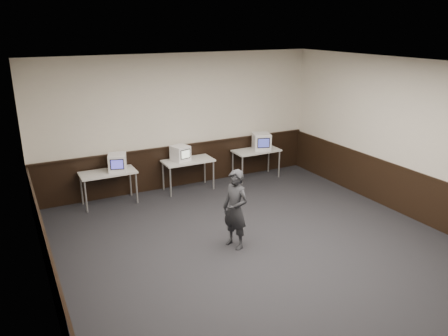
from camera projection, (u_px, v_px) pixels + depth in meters
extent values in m
plane|color=black|center=(270.00, 256.00, 7.56)|extent=(8.00, 8.00, 0.00)
plane|color=white|center=(277.00, 68.00, 6.55)|extent=(8.00, 8.00, 0.00)
plane|color=beige|center=(181.00, 122.00, 10.43)|extent=(7.00, 0.00, 7.00)
plane|color=beige|center=(42.00, 209.00, 5.53)|extent=(0.00, 8.00, 8.00)
plane|color=beige|center=(422.00, 143.00, 8.58)|extent=(0.00, 8.00, 8.00)
cube|color=black|center=(182.00, 166.00, 10.76)|extent=(6.98, 0.04, 1.00)
cube|color=black|center=(54.00, 283.00, 5.89)|extent=(0.04, 7.98, 1.00)
cube|color=black|center=(414.00, 195.00, 8.92)|extent=(0.04, 7.98, 1.00)
cube|color=black|center=(182.00, 145.00, 10.58)|extent=(6.98, 0.06, 0.04)
cube|color=beige|center=(108.00, 173.00, 9.54)|extent=(1.20, 0.60, 0.04)
cylinder|color=#999999|center=(86.00, 197.00, 9.21)|extent=(0.04, 0.04, 0.71)
cylinder|color=#999999|center=(137.00, 188.00, 9.69)|extent=(0.04, 0.04, 0.71)
cylinder|color=#999999|center=(82.00, 189.00, 9.63)|extent=(0.04, 0.04, 0.71)
cylinder|color=#999999|center=(130.00, 181.00, 10.11)|extent=(0.04, 0.04, 0.71)
cube|color=beige|center=(188.00, 161.00, 10.37)|extent=(1.20, 0.60, 0.04)
cylinder|color=#999999|center=(171.00, 182.00, 10.03)|extent=(0.04, 0.04, 0.71)
cylinder|color=#999999|center=(213.00, 175.00, 10.51)|extent=(0.04, 0.04, 0.71)
cylinder|color=#999999|center=(163.00, 176.00, 10.46)|extent=(0.04, 0.04, 0.71)
cylinder|color=#999999|center=(205.00, 169.00, 10.94)|extent=(0.04, 0.04, 0.71)
cube|color=beige|center=(256.00, 151.00, 11.19)|extent=(1.20, 0.60, 0.04)
cylinder|color=#999999|center=(242.00, 170.00, 10.86)|extent=(0.04, 0.04, 0.71)
cylinder|color=#999999|center=(279.00, 164.00, 11.34)|extent=(0.04, 0.04, 0.71)
cylinder|color=#999999|center=(233.00, 165.00, 11.28)|extent=(0.04, 0.04, 0.71)
cylinder|color=#999999|center=(269.00, 159.00, 11.76)|extent=(0.04, 0.04, 0.71)
cube|color=white|center=(117.00, 162.00, 9.54)|extent=(0.48, 0.50, 0.39)
cube|color=black|center=(117.00, 164.00, 9.35)|extent=(0.28, 0.10, 0.23)
cube|color=#3F3BB0|center=(117.00, 165.00, 9.34)|extent=(0.24, 0.07, 0.19)
cube|color=white|center=(180.00, 153.00, 10.26)|extent=(0.45, 0.47, 0.36)
cube|color=black|center=(185.00, 154.00, 10.12)|extent=(0.27, 0.09, 0.22)
cube|color=silver|center=(186.00, 154.00, 10.11)|extent=(0.23, 0.07, 0.18)
cube|color=white|center=(262.00, 141.00, 11.15)|extent=(0.55, 0.56, 0.43)
cube|color=black|center=(264.00, 143.00, 10.93)|extent=(0.31, 0.12, 0.26)
cube|color=#3D45B5|center=(264.00, 143.00, 10.92)|extent=(0.26, 0.09, 0.21)
imported|color=#25262A|center=(235.00, 209.00, 7.68)|extent=(0.50, 0.61, 1.45)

